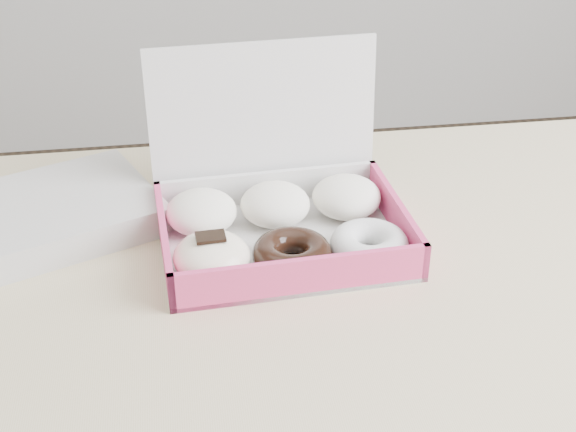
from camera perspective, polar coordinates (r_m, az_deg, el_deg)
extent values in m
cube|color=tan|center=(0.83, 5.53, -7.34)|extent=(1.20, 0.80, 0.04)
cube|color=silver|center=(0.90, -0.34, -2.01)|extent=(0.28, 0.21, 0.01)
cube|color=#DB3C71|center=(0.81, 1.01, -4.41)|extent=(0.27, 0.02, 0.05)
cube|color=silver|center=(0.97, -1.47, 1.96)|extent=(0.27, 0.02, 0.05)
cube|color=#DB3C71|center=(0.88, -8.79, -1.86)|extent=(0.02, 0.20, 0.05)
cube|color=#DB3C71|center=(0.92, 7.69, -0.05)|extent=(0.02, 0.20, 0.05)
cube|color=silver|center=(0.95, -1.75, 6.56)|extent=(0.27, 0.03, 0.20)
ellipsoid|color=white|center=(0.92, -6.18, 0.29)|extent=(0.09, 0.09, 0.05)
ellipsoid|color=white|center=(0.93, -0.92, 0.85)|extent=(0.09, 0.09, 0.05)
ellipsoid|color=white|center=(0.94, 4.18, 1.38)|extent=(0.09, 0.09, 0.05)
ellipsoid|color=#FFEECC|center=(0.84, -5.45, -2.90)|extent=(0.09, 0.09, 0.05)
cube|color=black|center=(0.82, -5.53, -1.48)|extent=(0.03, 0.02, 0.00)
torus|color=black|center=(0.85, 0.29, -2.69)|extent=(0.09, 0.09, 0.03)
torus|color=white|center=(0.87, 5.80, -2.04)|extent=(0.09, 0.09, 0.03)
cube|color=silver|center=(0.97, -16.23, 0.20)|extent=(0.27, 0.25, 0.04)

